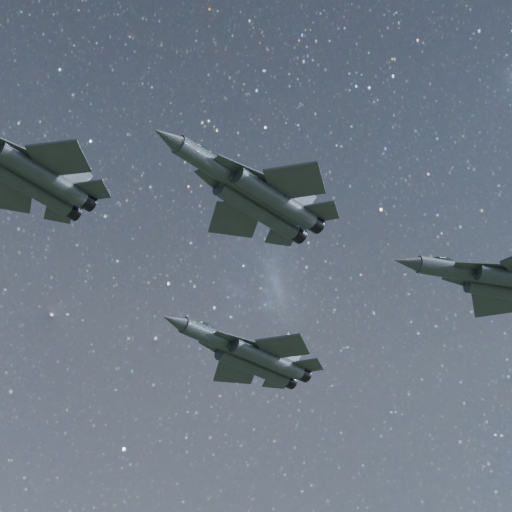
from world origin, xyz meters
TOP-DOWN VIEW (x-y plane):
  - jet_lead at (-20.64, -0.34)m, footprint 16.36×10.91m
  - jet_left at (5.60, 11.77)m, footprint 18.03×12.31m
  - jet_right at (-6.28, -11.06)m, footprint 15.72×10.63m
  - jet_slot at (20.68, -7.30)m, footprint 17.76×12.15m

SIDE VIEW (x-z plane):
  - jet_right at x=-6.28m, z-range 154.59..158.55m
  - jet_left at x=5.60m, z-range 155.26..159.79m
  - jet_slot at x=20.68m, z-range 157.66..162.12m
  - jet_lead at x=-20.64m, z-range 158.98..163.14m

